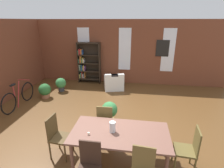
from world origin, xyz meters
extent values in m
plane|color=brown|center=(0.00, 0.00, 0.00)|extent=(10.69, 10.69, 0.00)
cube|color=brown|center=(0.00, 4.07, 1.45)|extent=(9.22, 0.12, 2.90)
cube|color=white|center=(-1.92, 4.00, 1.60)|extent=(0.55, 0.02, 1.89)
cube|color=white|center=(0.00, 4.00, 1.60)|extent=(0.55, 0.02, 1.89)
cube|color=white|center=(1.92, 4.00, 1.60)|extent=(0.55, 0.02, 1.89)
cube|color=brown|center=(0.34, -1.03, 0.71)|extent=(1.97, 1.01, 0.04)
cylinder|color=brown|center=(-0.55, -1.44, 0.35)|extent=(0.07, 0.07, 0.69)
cylinder|color=brown|center=(1.23, -1.44, 0.35)|extent=(0.07, 0.07, 0.69)
cylinder|color=brown|center=(-0.55, -0.63, 0.35)|extent=(0.07, 0.07, 0.69)
cylinder|color=brown|center=(1.23, -0.63, 0.35)|extent=(0.07, 0.07, 0.69)
cylinder|color=silver|center=(0.19, -1.03, 0.85)|extent=(0.12, 0.12, 0.22)
cylinder|color=silver|center=(-0.26, -1.20, 0.76)|extent=(0.04, 0.04, 0.05)
cube|color=brown|center=(-0.11, -0.23, 0.45)|extent=(0.42, 0.42, 0.04)
cube|color=brown|center=(-0.10, -0.41, 0.70)|extent=(0.38, 0.05, 0.50)
cylinder|color=brown|center=(0.07, -0.04, 0.21)|extent=(0.04, 0.04, 0.43)
cylinder|color=brown|center=(-0.29, -0.06, 0.21)|extent=(0.04, 0.04, 0.43)
cylinder|color=brown|center=(0.08, -0.40, 0.21)|extent=(0.04, 0.04, 0.43)
cylinder|color=brown|center=(-0.28, -0.42, 0.21)|extent=(0.04, 0.04, 0.43)
cube|color=#372219|center=(-0.11, -1.65, 0.70)|extent=(0.38, 0.03, 0.50)
cube|color=brown|center=(-0.95, -1.03, 0.45)|extent=(0.44, 0.44, 0.04)
cube|color=brown|center=(-1.13, -1.02, 0.70)|extent=(0.07, 0.38, 0.50)
cylinder|color=brown|center=(-0.79, -1.23, 0.21)|extent=(0.04, 0.04, 0.43)
cylinder|color=brown|center=(-0.75, -0.87, 0.21)|extent=(0.04, 0.04, 0.43)
cylinder|color=brown|center=(-1.14, -1.20, 0.21)|extent=(0.04, 0.04, 0.43)
cylinder|color=brown|center=(-1.11, -0.84, 0.21)|extent=(0.04, 0.04, 0.43)
cube|color=brown|center=(0.80, -1.65, 0.70)|extent=(0.38, 0.07, 0.50)
cube|color=brown|center=(1.63, -1.03, 0.45)|extent=(0.43, 0.43, 0.04)
cube|color=brown|center=(1.81, -1.05, 0.70)|extent=(0.06, 0.38, 0.50)
cylinder|color=brown|center=(1.46, -0.84, 0.21)|extent=(0.04, 0.04, 0.43)
cylinder|color=brown|center=(1.43, -1.20, 0.21)|extent=(0.04, 0.04, 0.43)
cylinder|color=brown|center=(1.82, -0.87, 0.21)|extent=(0.04, 0.04, 0.43)
cylinder|color=brown|center=(1.79, -1.23, 0.21)|extent=(0.04, 0.04, 0.43)
cube|color=#2D2319|center=(-2.16, 3.81, 0.95)|extent=(0.04, 0.31, 1.90)
cube|color=#2D2319|center=(-1.13, 3.81, 0.95)|extent=(0.04, 0.31, 1.90)
cube|color=#2D2319|center=(-1.64, 3.96, 0.95)|extent=(1.06, 0.01, 1.90)
cube|color=#2D2319|center=(-1.64, 3.81, 0.19)|extent=(1.02, 0.31, 0.04)
cube|color=gold|center=(-2.12, 3.81, 0.31)|extent=(0.04, 0.26, 0.19)
cube|color=#33724C|center=(-2.06, 3.81, 0.34)|extent=(0.05, 0.21, 0.27)
cube|color=#B22D28|center=(-2.01, 3.81, 0.37)|extent=(0.03, 0.21, 0.32)
cube|color=white|center=(-1.96, 3.81, 0.31)|extent=(0.04, 0.18, 0.19)
cube|color=#4C4C51|center=(-1.91, 3.81, 0.30)|extent=(0.03, 0.18, 0.19)
cube|color=orange|center=(-1.87, 3.81, 0.37)|extent=(0.03, 0.17, 0.32)
cube|color=#2D2319|center=(-1.64, 3.81, 0.57)|extent=(1.02, 0.31, 0.04)
cube|color=white|center=(-2.12, 3.81, 0.73)|extent=(0.04, 0.17, 0.28)
cube|color=#33724C|center=(-2.07, 3.81, 0.74)|extent=(0.05, 0.22, 0.29)
cube|color=#284C8C|center=(-2.01, 3.81, 0.73)|extent=(0.04, 0.22, 0.28)
cube|color=gold|center=(-1.95, 3.81, 0.69)|extent=(0.04, 0.16, 0.21)
cube|color=gold|center=(-1.90, 3.81, 0.72)|extent=(0.03, 0.23, 0.27)
cube|color=#8C4C8C|center=(-1.87, 3.81, 0.70)|extent=(0.04, 0.24, 0.23)
cube|color=#2D2319|center=(-1.64, 3.81, 0.95)|extent=(1.02, 0.31, 0.04)
cube|color=#33724C|center=(-2.12, 3.81, 1.06)|extent=(0.03, 0.24, 0.18)
cube|color=#B22D28|center=(-2.08, 3.81, 1.06)|extent=(0.03, 0.22, 0.18)
cube|color=orange|center=(-2.03, 3.81, 1.13)|extent=(0.04, 0.26, 0.32)
cube|color=#33724C|center=(-1.98, 3.81, 1.08)|extent=(0.04, 0.19, 0.21)
cube|color=gold|center=(-1.94, 3.81, 1.09)|extent=(0.04, 0.21, 0.24)
cube|color=white|center=(-1.89, 3.81, 1.06)|extent=(0.04, 0.23, 0.18)
cube|color=#2D2319|center=(-1.64, 3.81, 1.33)|extent=(1.02, 0.31, 0.04)
cube|color=#33724C|center=(-2.12, 3.81, 1.45)|extent=(0.03, 0.24, 0.20)
cube|color=#B22D28|center=(-2.07, 3.81, 1.48)|extent=(0.04, 0.26, 0.26)
cube|color=#B22D28|center=(-2.03, 3.81, 1.46)|extent=(0.04, 0.20, 0.22)
cube|color=orange|center=(-1.98, 3.81, 1.47)|extent=(0.04, 0.20, 0.25)
cube|color=#284C8C|center=(-1.93, 3.81, 1.45)|extent=(0.04, 0.17, 0.21)
cube|color=#2D2319|center=(-1.64, 3.81, 1.88)|extent=(1.02, 0.31, 0.04)
cube|color=silver|center=(-0.39, 3.16, 0.20)|extent=(0.98, 0.98, 0.40)
cube|color=silver|center=(-0.30, 2.86, 0.57)|extent=(0.81, 0.36, 0.35)
cube|color=silver|center=(-0.06, 3.25, 0.48)|extent=(0.31, 0.73, 0.15)
cube|color=silver|center=(-0.71, 3.08, 0.48)|extent=(0.31, 0.73, 0.15)
cube|color=black|center=(-0.30, 2.86, 0.71)|extent=(0.31, 0.24, 0.08)
torus|color=black|center=(-3.40, 0.49, 0.33)|extent=(0.05, 0.71, 0.71)
torus|color=black|center=(-3.42, 1.53, 0.33)|extent=(0.05, 0.71, 0.71)
cylinder|color=#B23333|center=(-3.41, 1.01, 0.43)|extent=(0.04, 0.32, 0.90)
cylinder|color=#B23333|center=(-3.41, 0.83, 0.61)|extent=(0.04, 0.04, 0.45)
cube|color=black|center=(-3.41, 0.83, 0.85)|extent=(0.08, 0.20, 0.05)
cylinder|color=#B23333|center=(-3.42, 1.42, 0.83)|extent=(0.44, 0.03, 0.02)
cylinder|color=#333338|center=(-2.55, 2.53, 0.09)|extent=(0.25, 0.25, 0.19)
sphere|color=#387F42|center=(-2.55, 2.53, 0.36)|extent=(0.43, 0.43, 0.43)
cylinder|color=#9E6042|center=(-0.13, 0.47, 0.11)|extent=(0.27, 0.27, 0.21)
sphere|color=#387F42|center=(-0.13, 0.47, 0.40)|extent=(0.47, 0.47, 0.47)
cylinder|color=#9E6042|center=(-2.88, 1.80, 0.07)|extent=(0.31, 0.31, 0.15)
sphere|color=#2D6B33|center=(-2.88, 1.80, 0.33)|extent=(0.46, 0.46, 0.46)
cube|color=black|center=(1.66, 4.00, 1.69)|extent=(0.56, 0.03, 0.72)
camera|label=1|loc=(0.63, -3.98, 2.86)|focal=27.97mm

